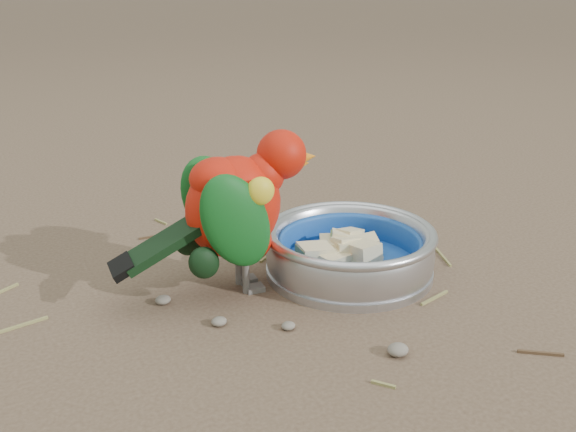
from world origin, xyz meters
TOP-DOWN VIEW (x-y plane):
  - ground at (0.00, 0.00)m, footprint 60.00×60.00m
  - food_bowl at (0.11, 0.07)m, footprint 0.21×0.21m
  - bowl_wall at (0.11, 0.07)m, footprint 0.21×0.21m
  - fruit_wedges at (0.11, 0.07)m, footprint 0.13×0.13m
  - lory_parrot at (-0.03, 0.10)m, footprint 0.24×0.13m
  - ground_debris at (-0.02, 0.04)m, footprint 0.90×0.80m

SIDE VIEW (x-z plane):
  - ground at x=0.00m, z-range 0.00..0.00m
  - ground_debris at x=-0.02m, z-range 0.00..0.01m
  - food_bowl at x=0.11m, z-range 0.00..0.02m
  - fruit_wedges at x=0.11m, z-range 0.02..0.05m
  - bowl_wall at x=0.11m, z-range 0.02..0.06m
  - lory_parrot at x=-0.03m, z-range 0.00..0.18m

